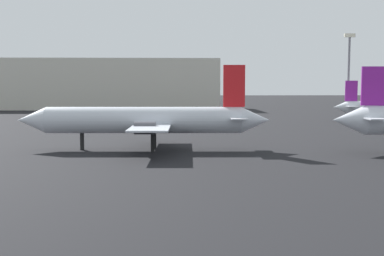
% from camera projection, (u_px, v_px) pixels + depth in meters
% --- Properties ---
extents(airplane_distant, '(29.62, 18.22, 9.95)m').
position_uv_depth(airplane_distant, '(146.00, 120.00, 56.27)').
color(airplane_distant, silver).
rests_on(airplane_distant, ground_plane).
extents(light_mast_right, '(2.40, 0.50, 18.78)m').
position_uv_depth(light_mast_right, '(349.00, 71.00, 106.83)').
color(light_mast_right, slate).
rests_on(light_mast_right, ground_plane).
extents(terminal_building, '(78.45, 20.36, 15.15)m').
position_uv_depth(terminal_building, '(91.00, 84.00, 148.98)').
color(terminal_building, beige).
rests_on(terminal_building, ground_plane).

